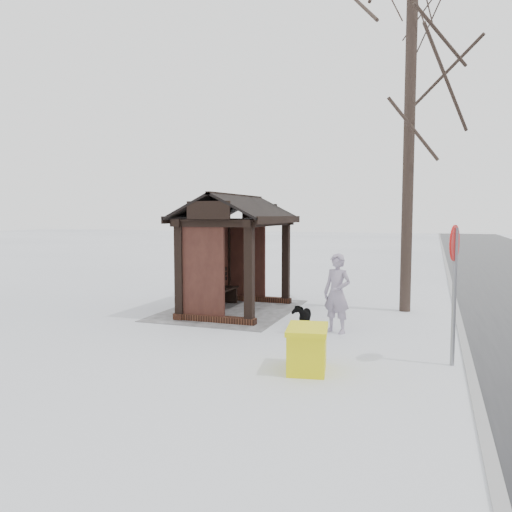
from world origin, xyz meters
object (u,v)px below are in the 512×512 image
(bus_shelter, at_px, (232,230))
(tree_near, at_px, (411,74))
(grit_bin, at_px, (307,348))
(road_sign, at_px, (454,265))
(pedestrian, at_px, (337,293))
(dog, at_px, (302,317))

(bus_shelter, height_order, tree_near, tree_near)
(grit_bin, xyz_separation_m, road_sign, (-1.10, 2.24, 1.35))
(bus_shelter, distance_m, tree_near, 6.10)
(road_sign, bearing_deg, bus_shelter, -106.30)
(tree_near, height_order, pedestrian, tree_near)
(bus_shelter, height_order, road_sign, bus_shelter)
(tree_near, relative_size, dog, 12.06)
(road_sign, bearing_deg, grit_bin, -49.21)
(bus_shelter, distance_m, grit_bin, 5.63)
(bus_shelter, bearing_deg, grit_bin, 35.86)
(pedestrian, bearing_deg, grit_bin, -69.16)
(road_sign, bearing_deg, tree_near, -153.19)
(dog, height_order, grit_bin, grit_bin)
(tree_near, distance_m, dog, 6.93)
(pedestrian, xyz_separation_m, road_sign, (1.70, 2.28, 0.86))
(pedestrian, height_order, dog, pedestrian)
(bus_shelter, bearing_deg, road_sign, 58.97)
(pedestrian, height_order, grit_bin, pedestrian)
(bus_shelter, distance_m, dog, 3.41)
(tree_near, relative_size, road_sign, 3.77)
(grit_bin, height_order, road_sign, road_sign)
(pedestrian, bearing_deg, road_sign, -16.56)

